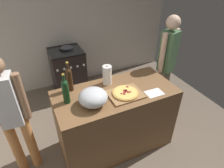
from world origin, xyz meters
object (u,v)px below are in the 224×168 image
at_px(wine_bottle_dark, 69,79).
at_px(mixing_bowl, 93,97).
at_px(pizza, 125,93).
at_px(paper_towel_roll, 107,75).
at_px(person_in_red, 166,63).
at_px(stove, 68,71).
at_px(wine_bottle_clear, 66,90).
at_px(person_in_stripes, 12,114).

bearing_deg(wine_bottle_dark, mixing_bowl, -68.16).
bearing_deg(pizza, mixing_bowl, -179.42).
bearing_deg(paper_towel_roll, person_in_red, 5.78).
height_order(pizza, wine_bottle_dark, wine_bottle_dark).
distance_m(mixing_bowl, stove, 1.78).
bearing_deg(pizza, wine_bottle_clear, 166.26).
bearing_deg(pizza, person_in_red, 24.26).
xyz_separation_m(mixing_bowl, wine_bottle_clear, (-0.25, 0.16, 0.06)).
distance_m(mixing_bowl, wine_bottle_clear, 0.31).
distance_m(wine_bottle_clear, person_in_stripes, 0.62).
height_order(paper_towel_roll, person_in_stripes, person_in_stripes).
relative_size(mixing_bowl, wine_bottle_dark, 0.84).
height_order(pizza, paper_towel_roll, paper_towel_roll).
height_order(wine_bottle_clear, person_in_red, person_in_red).
height_order(pizza, person_in_stripes, person_in_stripes).
relative_size(pizza, paper_towel_roll, 1.22).
xyz_separation_m(pizza, person_in_red, (0.93, 0.42, -0.01)).
xyz_separation_m(mixing_bowl, stove, (0.09, 1.69, -0.57)).
distance_m(paper_towel_roll, stove, 1.51).
relative_size(person_in_stripes, person_in_red, 0.95).
bearing_deg(person_in_red, stove, 134.58).
relative_size(mixing_bowl, stove, 0.35).
bearing_deg(stove, person_in_red, -45.42).
relative_size(pizza, mixing_bowl, 0.97).
relative_size(pizza, stove, 0.34).
relative_size(mixing_bowl, paper_towel_roll, 1.26).
bearing_deg(stove, paper_towel_roll, -81.02).
bearing_deg(wine_bottle_dark, stove, 79.28).
bearing_deg(mixing_bowl, wine_bottle_dark, 111.84).
distance_m(pizza, person_in_red, 1.02).
bearing_deg(person_in_stripes, mixing_bowl, -16.82).
height_order(wine_bottle_dark, person_in_red, person_in_red).
relative_size(wine_bottle_dark, person_in_stripes, 0.24).
xyz_separation_m(paper_towel_roll, stove, (-0.22, 1.36, -0.60)).
distance_m(paper_towel_roll, wine_bottle_clear, 0.58).
bearing_deg(wine_bottle_dark, wine_bottle_clear, -114.55).
bearing_deg(person_in_red, person_in_stripes, -175.41).
distance_m(pizza, paper_towel_roll, 0.34).
bearing_deg(paper_towel_roll, pizza, -73.78).
bearing_deg(person_in_red, mixing_bowl, -162.35).
distance_m(pizza, stove, 1.78).
xyz_separation_m(pizza, stove, (-0.31, 1.68, -0.51)).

